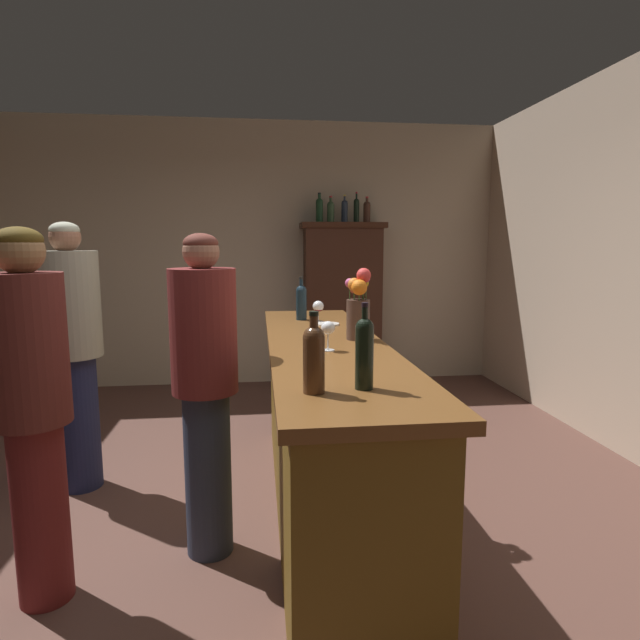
{
  "coord_description": "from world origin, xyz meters",
  "views": [
    {
      "loc": [
        0.04,
        -2.63,
        1.55
      ],
      "look_at": [
        0.39,
        0.32,
        1.12
      ],
      "focal_mm": 29.01,
      "sensor_mm": 36.0,
      "label": 1
    }
  ],
  "objects_px": {
    "display_bottle_left": "(319,209)",
    "patron_by_cabinet": "(32,400)",
    "bar_counter": "(326,429)",
    "patron_in_grey": "(72,346)",
    "wine_bottle_riesling": "(364,350)",
    "display_bottle_midright": "(356,209)",
    "wine_glass_mid": "(328,329)",
    "wine_bottle_syrah": "(301,301)",
    "cheese_plate": "(328,324)",
    "patron_in_navy": "(205,382)",
    "display_bottle_center": "(345,210)",
    "display_bottle_midleft": "(331,211)",
    "flower_arrangement": "(358,306)",
    "wine_bottle_chardonnay": "(314,356)",
    "wine_glass_front": "(318,307)",
    "display_bottle_right": "(367,211)",
    "display_cabinet": "(342,302)"
  },
  "relations": [
    {
      "from": "display_bottle_center",
      "to": "patron_in_grey",
      "type": "relative_size",
      "value": 0.17
    },
    {
      "from": "wine_glass_front",
      "to": "patron_in_grey",
      "type": "relative_size",
      "value": 0.09
    },
    {
      "from": "wine_bottle_chardonnay",
      "to": "wine_glass_front",
      "type": "relative_size",
      "value": 2.03
    },
    {
      "from": "display_bottle_right",
      "to": "patron_in_navy",
      "type": "distance_m",
      "value": 3.54
    },
    {
      "from": "wine_bottle_riesling",
      "to": "display_bottle_midright",
      "type": "relative_size",
      "value": 1.0
    },
    {
      "from": "wine_bottle_syrah",
      "to": "display_bottle_right",
      "type": "height_order",
      "value": "display_bottle_right"
    },
    {
      "from": "wine_bottle_riesling",
      "to": "display_bottle_left",
      "type": "bearing_deg",
      "value": 85.84
    },
    {
      "from": "wine_glass_front",
      "to": "cheese_plate",
      "type": "distance_m",
      "value": 0.19
    },
    {
      "from": "wine_bottle_riesling",
      "to": "cheese_plate",
      "type": "distance_m",
      "value": 1.55
    },
    {
      "from": "wine_bottle_riesling",
      "to": "display_bottle_midright",
      "type": "bearing_deg",
      "value": 79.8
    },
    {
      "from": "display_bottle_left",
      "to": "patron_in_navy",
      "type": "relative_size",
      "value": 0.19
    },
    {
      "from": "wine_bottle_chardonnay",
      "to": "wine_bottle_syrah",
      "type": "xyz_separation_m",
      "value": [
        0.11,
        1.84,
        0.0
      ]
    },
    {
      "from": "wine_glass_front",
      "to": "patron_in_navy",
      "type": "bearing_deg",
      "value": -123.08
    },
    {
      "from": "display_bottle_right",
      "to": "patron_by_cabinet",
      "type": "relative_size",
      "value": 0.17
    },
    {
      "from": "bar_counter",
      "to": "flower_arrangement",
      "type": "xyz_separation_m",
      "value": [
        0.19,
        0.04,
        0.7
      ]
    },
    {
      "from": "wine_bottle_chardonnay",
      "to": "display_bottle_center",
      "type": "bearing_deg",
      "value": 78.97
    },
    {
      "from": "wine_bottle_syrah",
      "to": "display_bottle_midright",
      "type": "relative_size",
      "value": 0.95
    },
    {
      "from": "wine_bottle_riesling",
      "to": "patron_in_navy",
      "type": "distance_m",
      "value": 0.98
    },
    {
      "from": "display_cabinet",
      "to": "wine_glass_mid",
      "type": "height_order",
      "value": "display_cabinet"
    },
    {
      "from": "bar_counter",
      "to": "wine_bottle_chardonnay",
      "type": "bearing_deg",
      "value": -99.9
    },
    {
      "from": "display_bottle_midleft",
      "to": "patron_in_grey",
      "type": "bearing_deg",
      "value": -130.92
    },
    {
      "from": "bar_counter",
      "to": "display_cabinet",
      "type": "relative_size",
      "value": 1.52
    },
    {
      "from": "wine_bottle_syrah",
      "to": "display_bottle_center",
      "type": "xyz_separation_m",
      "value": [
        0.63,
        1.92,
        0.76
      ]
    },
    {
      "from": "flower_arrangement",
      "to": "display_bottle_right",
      "type": "distance_m",
      "value": 2.88
    },
    {
      "from": "wine_bottle_syrah",
      "to": "patron_by_cabinet",
      "type": "xyz_separation_m",
      "value": [
        -1.26,
        -1.42,
        -0.25
      ]
    },
    {
      "from": "display_bottle_midleft",
      "to": "flower_arrangement",
      "type": "bearing_deg",
      "value": -94.63
    },
    {
      "from": "wine_bottle_riesling",
      "to": "wine_bottle_syrah",
      "type": "height_order",
      "value": "wine_bottle_riesling"
    },
    {
      "from": "wine_bottle_chardonnay",
      "to": "display_bottle_left",
      "type": "xyz_separation_m",
      "value": [
        0.46,
        3.76,
        0.77
      ]
    },
    {
      "from": "patron_in_grey",
      "to": "patron_by_cabinet",
      "type": "xyz_separation_m",
      "value": [
        0.21,
        -1.1,
        -0.02
      ]
    },
    {
      "from": "display_bottle_left",
      "to": "patron_by_cabinet",
      "type": "distance_m",
      "value": 3.85
    },
    {
      "from": "wine_bottle_riesling",
      "to": "display_bottle_center",
      "type": "relative_size",
      "value": 1.1
    },
    {
      "from": "wine_bottle_syrah",
      "to": "cheese_plate",
      "type": "relative_size",
      "value": 1.96
    },
    {
      "from": "wine_bottle_syrah",
      "to": "patron_in_navy",
      "type": "xyz_separation_m",
      "value": [
        -0.57,
        -1.14,
        -0.27
      ]
    },
    {
      "from": "flower_arrangement",
      "to": "display_bottle_right",
      "type": "height_order",
      "value": "display_bottle_right"
    },
    {
      "from": "cheese_plate",
      "to": "wine_bottle_chardonnay",
      "type": "bearing_deg",
      "value": -99.37
    },
    {
      "from": "display_bottle_left",
      "to": "wine_bottle_syrah",
      "type": "bearing_deg",
      "value": -100.47
    },
    {
      "from": "wine_glass_front",
      "to": "wine_glass_mid",
      "type": "xyz_separation_m",
      "value": [
        -0.07,
        -1.0,
        0.01
      ]
    },
    {
      "from": "cheese_plate",
      "to": "display_bottle_right",
      "type": "bearing_deg",
      "value": 71.84
    },
    {
      "from": "wine_bottle_syrah",
      "to": "display_bottle_midleft",
      "type": "distance_m",
      "value": 2.12
    },
    {
      "from": "cheese_plate",
      "to": "bar_counter",
      "type": "bearing_deg",
      "value": -98.48
    },
    {
      "from": "wine_glass_front",
      "to": "wine_glass_mid",
      "type": "bearing_deg",
      "value": -93.75
    },
    {
      "from": "wine_glass_mid",
      "to": "wine_bottle_syrah",
      "type": "bearing_deg",
      "value": 92.28
    },
    {
      "from": "wine_bottle_riesling",
      "to": "display_bottle_midright",
      "type": "height_order",
      "value": "display_bottle_midright"
    },
    {
      "from": "flower_arrangement",
      "to": "display_bottle_midleft",
      "type": "distance_m",
      "value": 2.83
    },
    {
      "from": "patron_by_cabinet",
      "to": "display_bottle_left",
      "type": "bearing_deg",
      "value": 61.77
    },
    {
      "from": "bar_counter",
      "to": "wine_glass_front",
      "type": "height_order",
      "value": "wine_glass_front"
    },
    {
      "from": "wine_glass_front",
      "to": "display_bottle_center",
      "type": "height_order",
      "value": "display_bottle_center"
    },
    {
      "from": "bar_counter",
      "to": "patron_in_grey",
      "type": "bearing_deg",
      "value": 160.82
    },
    {
      "from": "wine_glass_mid",
      "to": "cheese_plate",
      "type": "xyz_separation_m",
      "value": [
        0.11,
        0.83,
        -0.1
      ]
    },
    {
      "from": "display_bottle_center",
      "to": "wine_bottle_riesling",
      "type": "bearing_deg",
      "value": -98.27
    }
  ]
}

